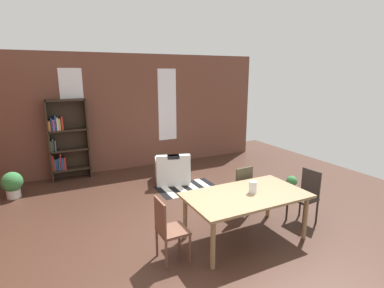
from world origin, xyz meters
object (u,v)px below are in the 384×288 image
object	(u,v)px
dining_chair_head_left	(168,228)
bookshelf_tall	(66,140)
dining_table	(246,199)
potted_plant_by_shelf	(12,184)
vase_on_table	(253,187)
armchair_white	(172,171)
dining_chair_far_right	(240,188)
dining_chair_head_right	(306,194)
potted_plant_corner	(291,184)

from	to	relation	value
dining_chair_head_left	bookshelf_tall	distance (m)	4.47
dining_table	potted_plant_by_shelf	distance (m)	5.00
vase_on_table	armchair_white	xyz separation A→B (m)	(-0.15, 2.95, -0.59)
dining_chair_far_right	bookshelf_tall	world-z (taller)	bookshelf_tall
dining_chair_head_right	bookshelf_tall	bearing A→B (deg)	130.00
dining_table	bookshelf_tall	distance (m)	4.91
armchair_white	potted_plant_by_shelf	distance (m)	3.51
armchair_white	bookshelf_tall	bearing A→B (deg)	148.65
dining_chair_far_right	dining_chair_head_left	xyz separation A→B (m)	(-1.77, -0.77, 0.00)
dining_chair_head_right	armchair_white	world-z (taller)	dining_chair_head_right
dining_chair_head_left	potted_plant_by_shelf	distance (m)	4.17
vase_on_table	dining_chair_far_right	size ratio (longest dim) A/B	0.20
dining_chair_far_right	potted_plant_by_shelf	world-z (taller)	dining_chair_far_right
potted_plant_by_shelf	dining_chair_far_right	bearing A→B (deg)	-35.69
vase_on_table	armchair_white	world-z (taller)	vase_on_table
dining_chair_far_right	potted_plant_corner	bearing A→B (deg)	10.96
vase_on_table	bookshelf_tall	distance (m)	4.97
dining_chair_head_right	bookshelf_tall	distance (m)	5.67
vase_on_table	bookshelf_tall	bearing A→B (deg)	119.20
bookshelf_tall	dining_chair_head_left	bearing A→B (deg)	-77.44
vase_on_table	dining_chair_far_right	world-z (taller)	vase_on_table
dining_table	armchair_white	world-z (taller)	dining_table
dining_chair_head_right	potted_plant_corner	world-z (taller)	dining_chair_head_right
dining_table	dining_chair_head_right	world-z (taller)	dining_chair_head_right
dining_chair_far_right	vase_on_table	bearing A→B (deg)	-112.21
bookshelf_tall	potted_plant_corner	size ratio (longest dim) A/B	5.09
dining_chair_far_right	dining_chair_head_left	bearing A→B (deg)	-156.57
vase_on_table	potted_plant_by_shelf	xyz separation A→B (m)	(-3.60, 3.57, -0.55)
bookshelf_tall	armchair_white	size ratio (longest dim) A/B	2.01
vase_on_table	dining_chair_head_left	bearing A→B (deg)	-179.97
vase_on_table	dining_chair_head_right	world-z (taller)	vase_on_table
dining_chair_head_right	potted_plant_by_shelf	size ratio (longest dim) A/B	1.66
potted_plant_by_shelf	potted_plant_corner	xyz separation A→B (m)	(5.55, -2.49, -0.11)
dining_chair_far_right	bookshelf_tall	size ratio (longest dim) A/B	0.47
bookshelf_tall	potted_plant_by_shelf	bearing A→B (deg)	-147.21
vase_on_table	armchair_white	bearing A→B (deg)	92.86
vase_on_table	bookshelf_tall	xyz separation A→B (m)	(-2.42, 4.33, 0.14)
dining_chair_head_left	dining_chair_head_right	size ratio (longest dim) A/B	1.00
bookshelf_tall	dining_chair_far_right	bearing A→B (deg)	-52.52
vase_on_table	dining_table	bearing A→B (deg)	180.00
vase_on_table	armchair_white	size ratio (longest dim) A/B	0.19
potted_plant_by_shelf	dining_chair_head_right	bearing A→B (deg)	-36.59
dining_chair_head_left	potted_plant_corner	bearing A→B (deg)	17.64
dining_chair_head_right	potted_plant_corner	xyz separation A→B (m)	(0.75, 1.08, -0.31)
dining_table	potted_plant_by_shelf	bearing A→B (deg)	134.18
vase_on_table	dining_chair_far_right	distance (m)	0.90
armchair_white	dining_table	bearing A→B (deg)	-89.55
dining_chair_head_left	bookshelf_tall	xyz separation A→B (m)	(-0.97, 4.33, 0.49)
dining_chair_head_right	potted_plant_by_shelf	xyz separation A→B (m)	(-4.81, 3.57, -0.20)
vase_on_table	armchair_white	distance (m)	3.01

